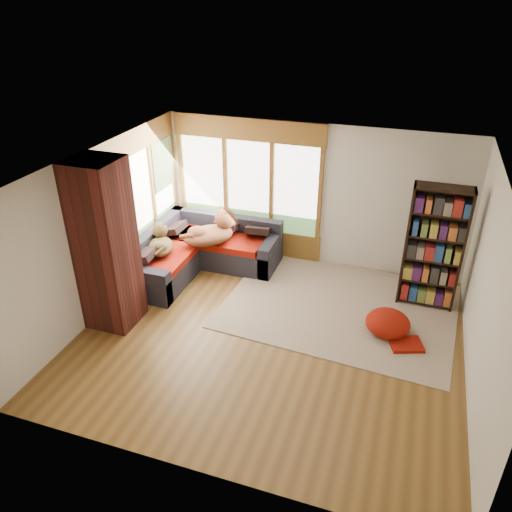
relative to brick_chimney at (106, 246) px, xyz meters
The scene contains 17 objects.
floor 2.75m from the brick_chimney, ahead, with size 5.50×5.50×0.00m, color brown.
ceiling 2.75m from the brick_chimney, ahead, with size 5.50×5.50×0.00m, color white.
wall_back 3.73m from the brick_chimney, 49.90° to the left, with size 5.50×0.04×2.60m, color silver.
wall_front 3.22m from the brick_chimney, 41.86° to the right, with size 5.50×0.04×2.60m, color silver.
wall_left 0.49m from the brick_chimney, 135.00° to the left, with size 0.04×5.00×2.60m, color silver.
wall_right 5.16m from the brick_chimney, ahead, with size 0.04×5.00×2.60m, color silver.
windows_back 3.07m from the brick_chimney, 66.95° to the left, with size 2.82×0.10×1.90m.
windows_left 1.58m from the brick_chimney, 101.66° to the left, with size 0.10×2.62×1.90m.
roller_blind 2.44m from the brick_chimney, 96.95° to the left, with size 0.03×0.72×0.90m, color #5F7A4F.
brick_chimney is the anchor object (origin of this frame).
sectional_sofa 2.32m from the brick_chimney, 77.71° to the left, with size 2.20×2.20×0.80m.
area_rug 3.79m from the brick_chimney, 24.37° to the left, with size 3.61×2.76×0.01m, color beige.
bookshelf 4.97m from the brick_chimney, 23.68° to the left, with size 0.88×0.29×2.04m.
pouf 4.31m from the brick_chimney, 13.75° to the left, with size 0.66×0.66×0.36m, color maroon.
dog_tan 2.17m from the brick_chimney, 66.92° to the left, with size 1.06×1.07×0.53m.
dog_brindle 1.48m from the brick_chimney, 86.01° to the left, with size 0.69×0.79×0.39m.
throw_pillows 2.24m from the brick_chimney, 75.74° to the left, with size 1.98×1.68×0.45m.
Camera 1 is at (1.70, -5.72, 4.64)m, focal length 35.00 mm.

